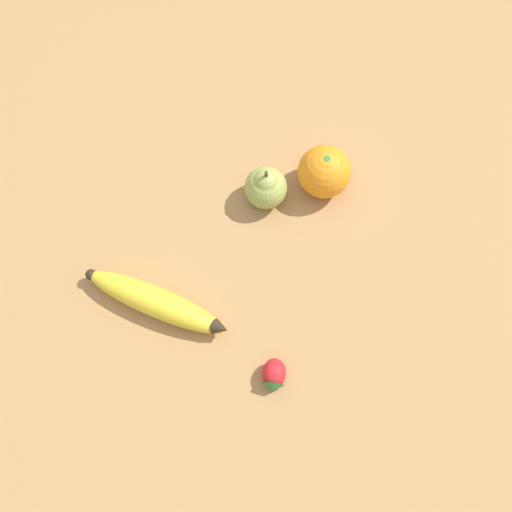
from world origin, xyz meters
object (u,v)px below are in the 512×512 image
object	(u,v)px
banana	(157,302)
strawberry	(274,376)
orange	(324,172)
pear	(266,187)

from	to	relation	value
banana	strawberry	size ratio (longest dim) A/B	4.33
orange	pear	world-z (taller)	pear
orange	banana	bearing A→B (deg)	-114.66
banana	strawberry	distance (m)	0.20
pear	strawberry	world-z (taller)	pear
orange	strawberry	world-z (taller)	orange
orange	pear	xyz separation A→B (m)	(-0.07, -0.06, -0.00)
banana	pear	distance (m)	0.24
orange	pear	size ratio (longest dim) A/B	0.98
orange	pear	distance (m)	0.09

